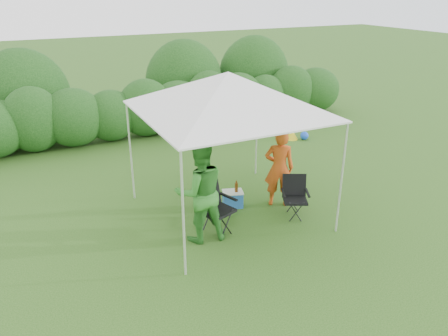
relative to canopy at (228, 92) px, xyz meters
name	(u,v)px	position (x,y,z in m)	size (l,w,h in m)	color
ground	(240,225)	(0.00, -0.50, -2.46)	(70.00, 70.00, 0.00)	#335E1D
hedge	(149,109)	(0.10, 5.50, -1.64)	(14.10, 1.53, 1.80)	#1F4C17
canopy	(228,92)	(0.00, 0.00, 0.00)	(3.10, 3.10, 2.83)	silver
chair_right	(295,194)	(1.15, -0.62, -2.00)	(0.63, 0.61, 0.82)	black
chair_left	(213,203)	(-0.53, -0.46, -1.90)	(0.74, 0.71, 1.00)	black
man	(279,168)	(1.11, -0.10, -1.64)	(0.60, 0.39, 1.63)	#C54816
woman	(200,192)	(-0.85, -0.62, -1.53)	(0.90, 0.70, 1.86)	#317F29
cooler	(233,199)	(0.22, 0.22, -2.29)	(0.48, 0.41, 0.35)	#245AA7
bottle	(236,186)	(0.28, 0.18, -1.99)	(0.07, 0.07, 0.24)	#592D0C
lawn_toy	(295,135)	(3.84, 3.21, -2.32)	(0.61, 0.51, 0.31)	yellow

